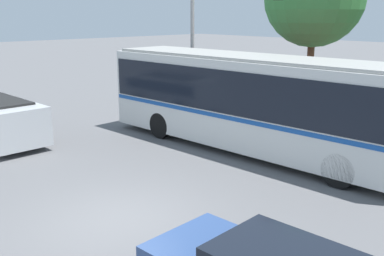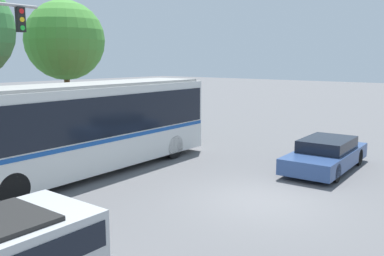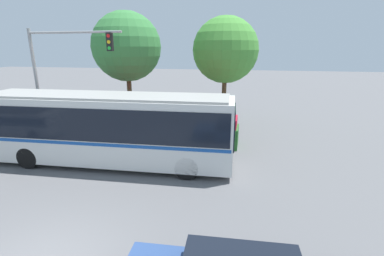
% 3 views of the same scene
% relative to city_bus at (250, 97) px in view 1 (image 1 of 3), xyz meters
% --- Properties ---
extents(ground_plane, '(140.00, 140.00, 0.00)m').
position_rel_city_bus_xyz_m(ground_plane, '(1.56, -6.53, -1.89)').
color(ground_plane, '#5B5B5E').
extents(city_bus, '(11.88, 3.13, 3.33)m').
position_rel_city_bus_xyz_m(city_bus, '(0.00, 0.00, 0.00)').
color(city_bus, silver).
rests_on(city_bus, ground).
extents(traffic_light_pole, '(5.51, 0.24, 6.37)m').
position_rel_city_bus_xyz_m(traffic_light_pole, '(-4.03, 2.38, 2.40)').
color(traffic_light_pole, gray).
rests_on(traffic_light_pole, ground).
extents(flowering_hedge, '(9.67, 1.54, 1.67)m').
position_rel_city_bus_xyz_m(flowering_hedge, '(1.10, 3.59, -1.07)').
color(flowering_hedge, '#286028').
rests_on(flowering_hedge, ground).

